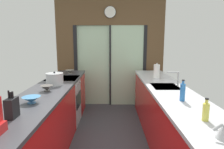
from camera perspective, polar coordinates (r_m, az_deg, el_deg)
The scene contains 14 objects.
ground_plane at distance 3.48m, azimuth -0.94°, elevation -18.33°, with size 5.04×7.60×0.02m, color #38383D.
back_wall_unit at distance 4.86m, azimuth -0.71°, elevation 8.61°, with size 2.64×0.12×2.70m.
left_counter_run at distance 3.00m, azimuth -19.25°, elevation -13.62°, with size 0.62×3.80×0.92m.
right_counter_run at distance 3.13m, azimuth 16.30°, elevation -12.54°, with size 0.62×3.80×0.92m.
sink_faucet at distance 3.23m, azimuth 18.07°, elevation -0.51°, with size 0.19×0.02×0.24m.
oven_range at distance 4.01m, azimuth -14.03°, elevation -7.50°, with size 0.60×0.60×0.92m.
mixing_bowl_near at distance 2.46m, azimuth -22.66°, elevation -6.81°, with size 0.21×0.21×0.08m.
mixing_bowl_mid at distance 2.95m, azimuth -18.68°, elevation -3.79°, with size 0.18×0.18×0.08m.
mixing_bowl_far at distance 4.41m, azimuth -12.41°, elevation 0.87°, with size 0.20×0.20×0.07m.
knife_block at distance 2.07m, azimuth -27.39°, elevation -8.65°, with size 0.08×0.14×0.26m.
stock_pot at distance 3.31m, azimuth -16.58°, elevation -1.28°, with size 0.28×0.28×0.22m.
soap_bottle_near at distance 1.97m, azimuth 25.58°, elevation -9.69°, with size 0.06×0.06×0.21m.
soap_bottle_far at distance 2.49m, azimuth 19.77°, elevation -4.77°, with size 0.06×0.06×0.26m.
paper_towel_roll at distance 3.78m, azimuth 12.75°, elevation 0.82°, with size 0.13×0.13×0.30m.
Camera 1 is at (0.04, -2.46, 1.64)m, focal length 31.27 mm.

